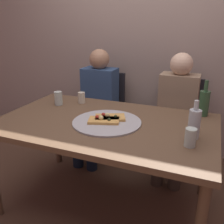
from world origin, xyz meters
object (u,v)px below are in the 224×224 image
(pizza_slice_extra, at_px, (103,120))
(chair_left, at_px, (102,108))
(pizza_tray, at_px, (107,122))
(tumbler_near, at_px, (81,98))
(guest_in_beanie, at_px, (176,110))
(pizza_slice_last, at_px, (110,117))
(beer_bottle, at_px, (204,102))
(guest_in_sweater, at_px, (97,100))
(tumbler_far, at_px, (190,137))
(chair_right, at_px, (177,118))
(wine_bottle, at_px, (194,123))
(wine_glass, at_px, (58,98))
(dining_table, at_px, (105,130))

(pizza_slice_extra, height_order, chair_left, chair_left)
(pizza_tray, relative_size, chair_left, 0.56)
(tumbler_near, relative_size, guest_in_beanie, 0.08)
(pizza_slice_last, bearing_deg, beer_bottle, 30.06)
(chair_left, bearing_deg, guest_in_beanie, 169.71)
(beer_bottle, bearing_deg, guest_in_sweater, 162.99)
(tumbler_far, xyz_separation_m, guest_in_sweater, (-1.04, 0.90, -0.16))
(tumbler_far, distance_m, chair_right, 1.11)
(pizza_tray, height_order, guest_in_beanie, guest_in_beanie)
(guest_in_sweater, distance_m, guest_in_beanie, 0.83)
(guest_in_beanie, bearing_deg, pizza_slice_extra, 61.77)
(wine_bottle, distance_m, beer_bottle, 0.45)
(beer_bottle, distance_m, tumbler_near, 1.04)
(tumbler_far, bearing_deg, guest_in_beanie, 102.76)
(wine_glass, bearing_deg, pizza_slice_extra, -23.86)
(pizza_slice_extra, distance_m, guest_in_beanie, 0.88)
(pizza_tray, distance_m, tumbler_far, 0.61)
(tumbler_near, relative_size, tumbler_far, 0.87)
(pizza_slice_last, relative_size, chair_left, 0.28)
(tumbler_near, distance_m, chair_right, 1.00)
(beer_bottle, relative_size, chair_right, 0.31)
(dining_table, xyz_separation_m, guest_in_beanie, (0.42, 0.73, -0.03))
(wine_bottle, bearing_deg, pizza_slice_last, 172.44)
(tumbler_near, xyz_separation_m, tumbler_far, (0.99, -0.49, 0.01))
(pizza_slice_extra, height_order, chair_right, chair_right)
(pizza_slice_last, height_order, pizza_slice_extra, same)
(pizza_slice_extra, height_order, beer_bottle, beer_bottle)
(pizza_tray, xyz_separation_m, wine_glass, (-0.56, 0.23, 0.05))
(wine_bottle, relative_size, tumbler_far, 2.20)
(guest_in_beanie, bearing_deg, wine_glass, 29.18)
(beer_bottle, relative_size, guest_in_beanie, 0.24)
(pizza_slice_extra, height_order, tumbler_near, tumbler_near)
(chair_right, bearing_deg, chair_left, 0.00)
(chair_right, xyz_separation_m, guest_in_beanie, (0.00, -0.15, 0.13))
(pizza_slice_last, distance_m, chair_left, 0.99)
(tumbler_near, distance_m, guest_in_beanie, 0.90)
(dining_table, relative_size, beer_bottle, 5.69)
(pizza_tray, distance_m, guest_in_sweater, 0.88)
(wine_bottle, bearing_deg, tumbler_near, 159.63)
(pizza_tray, bearing_deg, guest_in_sweater, 120.40)
(guest_in_beanie, bearing_deg, chair_left, -10.29)
(beer_bottle, height_order, wine_glass, beer_bottle)
(chair_left, bearing_deg, dining_table, 115.28)
(tumbler_far, xyz_separation_m, chair_right, (-0.20, 1.05, -0.29))
(beer_bottle, distance_m, tumbler_far, 0.58)
(guest_in_sweater, height_order, guest_in_beanie, same)
(tumbler_near, distance_m, wine_glass, 0.20)
(wine_bottle, relative_size, beer_bottle, 0.89)
(wine_bottle, distance_m, guest_in_sweater, 1.32)
(pizza_slice_extra, bearing_deg, tumbler_far, -12.29)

